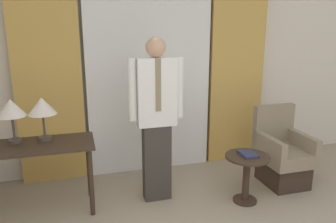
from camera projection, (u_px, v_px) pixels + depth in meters
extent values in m
cube|color=silver|center=(148.00, 70.00, 4.36)|extent=(10.00, 0.06, 2.70)
cube|color=white|center=(150.00, 76.00, 4.26)|extent=(1.63, 0.06, 2.58)
cube|color=gold|center=(48.00, 80.00, 3.92)|extent=(0.79, 0.06, 2.58)
cube|color=gold|center=(237.00, 72.00, 4.59)|extent=(0.79, 0.06, 2.58)
cube|color=#38281E|center=(29.00, 146.00, 3.29)|extent=(1.27, 0.54, 0.03)
cylinder|color=#38281E|center=(91.00, 183.00, 3.34)|extent=(0.05, 0.05, 0.73)
cylinder|color=#38281E|center=(89.00, 166.00, 3.73)|extent=(0.05, 0.05, 0.73)
cylinder|color=#4C4238|center=(15.00, 141.00, 3.34)|extent=(0.13, 0.13, 0.04)
cylinder|color=#4C4238|center=(13.00, 128.00, 3.31)|extent=(0.02, 0.02, 0.24)
cone|color=silver|center=(11.00, 108.00, 3.26)|extent=(0.29, 0.29, 0.17)
cylinder|color=#4C4238|center=(45.00, 138.00, 3.42)|extent=(0.13, 0.13, 0.04)
cylinder|color=#4C4238|center=(44.00, 125.00, 3.39)|extent=(0.02, 0.02, 0.24)
cone|color=silver|center=(42.00, 106.00, 3.33)|extent=(0.29, 0.29, 0.17)
cube|color=#38332D|center=(157.00, 162.00, 3.67)|extent=(0.30, 0.16, 0.87)
cube|color=white|center=(156.00, 92.00, 3.47)|extent=(0.42, 0.19, 0.73)
cube|color=#847556|center=(158.00, 85.00, 3.35)|extent=(0.06, 0.01, 0.55)
cylinder|color=white|center=(132.00, 90.00, 3.39)|extent=(0.09, 0.09, 0.65)
cylinder|color=white|center=(179.00, 88.00, 3.53)|extent=(0.09, 0.09, 0.65)
sphere|color=tan|center=(156.00, 47.00, 3.35)|extent=(0.21, 0.21, 0.21)
cube|color=#38281E|center=(283.00, 172.00, 4.08)|extent=(0.46, 0.53, 0.30)
cube|color=gray|center=(284.00, 155.00, 4.02)|extent=(0.54, 0.63, 0.16)
cube|color=gray|center=(273.00, 124.00, 4.19)|extent=(0.54, 0.10, 0.50)
cube|color=gray|center=(269.00, 144.00, 3.92)|extent=(0.08, 0.63, 0.18)
cube|color=gray|center=(301.00, 140.00, 4.04)|extent=(0.08, 0.63, 0.18)
cylinder|color=#38281E|center=(245.00, 200.00, 3.69)|extent=(0.27, 0.27, 0.02)
cylinder|color=#38281E|center=(246.00, 180.00, 3.63)|extent=(0.08, 0.08, 0.52)
cylinder|color=#38281E|center=(248.00, 157.00, 3.56)|extent=(0.48, 0.48, 0.02)
cube|color=#2D334C|center=(248.00, 154.00, 3.57)|extent=(0.16, 0.22, 0.03)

